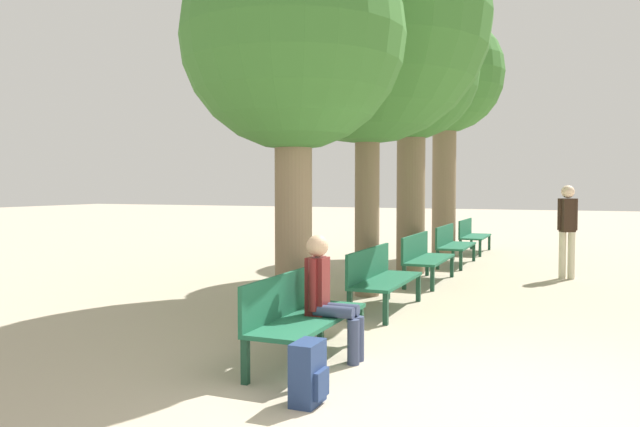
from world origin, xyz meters
The scene contains 13 objects.
ground_plane centered at (0.00, 0.00, 0.00)m, with size 80.00×80.00×0.00m, color #B7A88E.
bench_row_0 centered at (-1.84, 0.47, 0.47)m, with size 0.55×1.74×0.83m.
bench_row_1 centered at (-1.84, 3.05, 0.47)m, with size 0.55×1.74×0.83m.
bench_row_2 centered at (-1.84, 5.64, 0.47)m, with size 0.55×1.74×0.83m.
bench_row_3 centered at (-1.84, 8.22, 0.47)m, with size 0.55×1.74×0.83m.
bench_row_4 centered at (-1.84, 10.80, 0.47)m, with size 0.55×1.74×0.83m.
tree_row_0 centered at (-2.35, 1.44, 3.25)m, with size 2.49×2.49×4.55m.
tree_row_1 centered at (-2.35, 4.07, 4.09)m, with size 3.65×3.65×5.93m.
tree_row_2 centered at (-2.35, 6.73, 3.68)m, with size 2.53×2.53×5.07m.
tree_row_3 centered at (-2.35, 9.90, 4.16)m, with size 2.75×2.75×5.66m.
person_seated centered at (-1.60, 0.60, 0.64)m, with size 0.55×0.31×1.20m.
backpack centered at (-1.28, -0.59, 0.24)m, with size 0.23×0.32×0.48m.
pedestrian_near centered at (0.42, 7.04, 0.96)m, with size 0.34×0.28×1.67m.
Camera 1 is at (0.59, -4.88, 1.67)m, focal length 35.00 mm.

